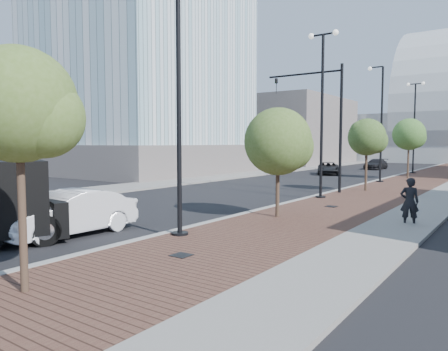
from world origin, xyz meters
The scene contains 21 objects.
sidewalk centered at (3.50, 40.00, 0.06)m, with size 7.00×140.00×0.12m, color #4C2D23.
curb centered at (0.00, 40.00, 0.07)m, with size 0.30×140.00×0.14m, color gray.
west_sidewalk centered at (-13.00, 40.00, 0.06)m, with size 4.00×140.00×0.12m, color slate.
white_sedan centered at (-2.76, 8.13, 0.78)m, with size 1.65×4.73×1.56m, color silver.
dark_car_mid centered at (-6.31, 40.70, 0.63)m, with size 2.09×4.54×1.26m, color black.
dark_car_far centered at (-4.85, 52.20, 0.63)m, with size 1.77×4.36×1.26m, color black.
pedestrian centered at (6.41, 16.62, 0.94)m, with size 0.68×0.45×1.87m, color black.
streetlight_1 centered at (0.49, 10.00, 4.34)m, with size 1.44×0.56×9.21m.
streetlight_2 centered at (0.60, 22.00, 4.82)m, with size 1.72×0.56×9.28m.
streetlight_3 centered at (0.49, 34.00, 4.34)m, with size 1.44×0.56×9.21m.
streetlight_4 centered at (0.60, 46.00, 4.82)m, with size 1.72×0.56×9.28m.
traffic_mast centered at (-0.30, 25.00, 4.98)m, with size 5.09×0.20×8.00m.
tree_0 centered at (1.65, 4.02, 3.93)m, with size 2.39×2.34×5.12m.
tree_1 centered at (1.65, 15.02, 3.23)m, with size 2.79×2.79×4.64m.
tree_2 centered at (1.65, 27.02, 3.55)m, with size 2.42×2.38×4.75m.
tree_3 centered at (1.65, 39.02, 3.93)m, with size 2.76×2.76×5.32m.
tower_podium centered at (-24.00, 32.00, 1.50)m, with size 19.00×19.00×3.00m, color #68605D.
convention_center centered at (-2.00, 85.00, 6.00)m, with size 50.00×30.00×50.00m.
commercial_block_nw centered at (-20.00, 60.00, 5.00)m, with size 14.00×20.00×10.00m, color #675F5C.
utility_cover_1 centered at (2.40, 8.00, 0.13)m, with size 0.50×0.50×0.02m, color black.
utility_cover_2 centered at (2.40, 19.00, 0.13)m, with size 0.50×0.50×0.02m, color black.
Camera 1 is at (9.95, -0.68, 3.18)m, focal length 34.29 mm.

